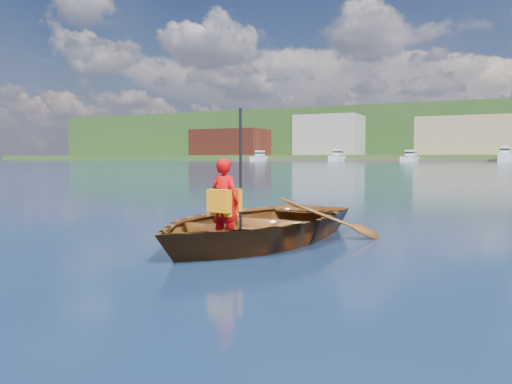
{
  "coord_description": "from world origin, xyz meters",
  "views": [
    {
      "loc": [
        2.08,
        -7.09,
        1.27
      ],
      "look_at": [
        -1.05,
        -0.43,
        0.75
      ],
      "focal_mm": 35.0,
      "sensor_mm": 36.0,
      "label": 1
    }
  ],
  "objects": [
    {
      "name": "ground",
      "position": [
        0.0,
        0.0,
        0.0
      ],
      "size": [
        600.0,
        600.0,
        0.0
      ],
      "color": "#0F2448",
      "rests_on": "ground"
    },
    {
      "name": "rowboat",
      "position": [
        -1.09,
        -0.43,
        0.28
      ],
      "size": [
        3.56,
        4.54,
        0.86
      ],
      "color": "brown",
      "rests_on": "ground"
    },
    {
      "name": "child_paddler",
      "position": [
        -1.08,
        -1.35,
        0.68
      ],
      "size": [
        0.46,
        0.38,
        1.81
      ],
      "color": "#BC0708",
      "rests_on": "ground"
    },
    {
      "name": "shoreline",
      "position": [
        0.0,
        236.61,
        10.32
      ],
      "size": [
        400.0,
        140.0,
        22.0
      ],
      "color": "#3E5526",
      "rests_on": "ground"
    },
    {
      "name": "dock",
      "position": [
        -1.16,
        148.0,
        0.4
      ],
      "size": [
        160.02,
        4.89,
        0.8
      ],
      "color": "#4F413A",
      "rests_on": "ground"
    },
    {
      "name": "waterfront_buildings",
      "position": [
        -7.74,
        165.0,
        7.74
      ],
      "size": [
        202.0,
        16.0,
        14.0
      ],
      "color": "brown",
      "rests_on": "ground"
    },
    {
      "name": "hillside_trees",
      "position": [
        -6.71,
        243.62,
        19.04
      ],
      "size": [
        314.41,
        75.76,
        23.95
      ],
      "color": "#382314",
      "rests_on": "ground"
    }
  ]
}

